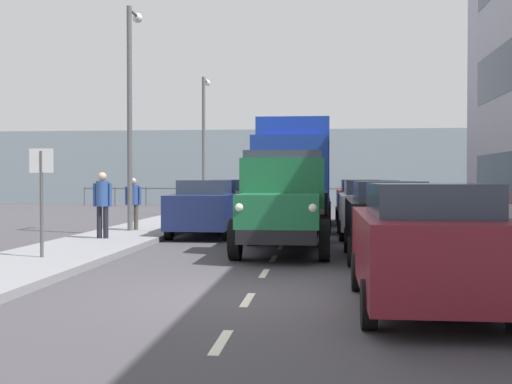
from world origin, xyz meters
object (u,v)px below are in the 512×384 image
object	(u,v)px
car_black_kerbside_1	(387,219)
pedestrian_in_dark_coat	(133,199)
car_maroon_kerbside_near	(425,244)
pedestrian_couple_b	(102,199)
car_grey_oppositeside_1	(232,201)
lamp_post_far	(204,132)
lamp_post_promenade	(131,99)
car_red_kerbside_3	(359,201)
lorry_cargo_blue	(295,170)
street_sign	(41,183)
car_navy_oppositeside_0	(206,207)
truck_vintage_green	(283,204)
car_white_kerbside_2	(370,208)

from	to	relation	value
car_black_kerbside_1	pedestrian_in_dark_coat	size ratio (longest dim) A/B	2.45
car_maroon_kerbside_near	pedestrian_couple_b	distance (m)	10.99
car_grey_oppositeside_1	lamp_post_far	size ratio (longest dim) A/B	0.70
car_grey_oppositeside_1	lamp_post_promenade	world-z (taller)	lamp_post_promenade
car_maroon_kerbside_near	car_red_kerbside_3	size ratio (longest dim) A/B	1.06
lorry_cargo_blue	pedestrian_couple_b	world-z (taller)	lorry_cargo_blue
lorry_cargo_blue	car_grey_oppositeside_1	world-z (taller)	lorry_cargo_blue
lamp_post_promenade	street_sign	xyz separation A→B (m)	(-0.20, 7.02, -2.58)
pedestrian_couple_b	car_navy_oppositeside_0	bearing A→B (deg)	-132.98
car_black_kerbside_1	car_maroon_kerbside_near	bearing A→B (deg)	90.00
truck_vintage_green	car_maroon_kerbside_near	world-z (taller)	truck_vintage_green
pedestrian_in_dark_coat	street_sign	size ratio (longest dim) A/B	0.73
car_grey_oppositeside_1	lamp_post_far	distance (m)	6.43
car_black_kerbside_1	car_grey_oppositeside_1	bearing A→B (deg)	-65.43
lamp_post_promenade	pedestrian_in_dark_coat	bearing A→B (deg)	-95.46
car_black_kerbside_1	lamp_post_promenade	distance (m)	9.82
car_black_kerbside_1	street_sign	size ratio (longest dim) A/B	1.78
car_black_kerbside_1	pedestrian_couple_b	size ratio (longest dim) A/B	2.24
car_grey_oppositeside_1	street_sign	distance (m)	12.61
car_grey_oppositeside_1	pedestrian_in_dark_coat	size ratio (longest dim) A/B	2.74
lorry_cargo_blue	lamp_post_promenade	size ratio (longest dim) A/B	1.18
car_red_kerbside_3	car_grey_oppositeside_1	bearing A→B (deg)	6.16
car_navy_oppositeside_0	car_black_kerbside_1	bearing A→B (deg)	133.15
truck_vintage_green	pedestrian_in_dark_coat	bearing A→B (deg)	-43.28
car_navy_oppositeside_0	car_grey_oppositeside_1	xyz separation A→B (m)	(0.00, -5.57, 0.00)
car_grey_oppositeside_1	pedestrian_couple_b	size ratio (longest dim) A/B	2.50
car_navy_oppositeside_0	car_grey_oppositeside_1	distance (m)	5.57
truck_vintage_green	street_sign	size ratio (longest dim) A/B	2.51
lorry_cargo_blue	car_white_kerbside_2	xyz separation A→B (m)	(-2.45, 4.08, -1.18)
lorry_cargo_blue	pedestrian_couple_b	bearing A→B (deg)	53.94
car_black_kerbside_1	lamp_post_far	bearing A→B (deg)	-66.47
truck_vintage_green	car_white_kerbside_2	bearing A→B (deg)	-117.32
truck_vintage_green	pedestrian_in_dark_coat	world-z (taller)	truck_vintage_green
pedestrian_in_dark_coat	truck_vintage_green	bearing A→B (deg)	136.72
car_white_kerbside_2	car_grey_oppositeside_1	distance (m)	7.39
truck_vintage_green	pedestrian_couple_b	world-z (taller)	truck_vintage_green
car_white_kerbside_2	street_sign	xyz separation A→B (m)	(7.19, 6.92, 0.79)
lorry_cargo_blue	street_sign	size ratio (longest dim) A/B	3.65
truck_vintage_green	car_maroon_kerbside_near	distance (m)	6.74
truck_vintage_green	car_white_kerbside_2	distance (m)	5.09
car_red_kerbside_3	lamp_post_far	size ratio (longest dim) A/B	0.64
car_maroon_kerbside_near	car_grey_oppositeside_1	distance (m)	17.04
car_white_kerbside_2	car_red_kerbside_3	xyz separation A→B (m)	(0.00, -6.00, -0.00)
car_black_kerbside_1	pedestrian_couple_b	bearing A→B (deg)	-20.38
car_navy_oppositeside_0	street_sign	distance (m)	7.21
pedestrian_in_dark_coat	street_sign	distance (m)	7.19
pedestrian_in_dark_coat	car_white_kerbside_2	bearing A→B (deg)	178.14
truck_vintage_green	lamp_post_promenade	size ratio (longest dim) A/B	0.81
car_white_kerbside_2	car_red_kerbside_3	world-z (taller)	same
car_white_kerbside_2	car_grey_oppositeside_1	size ratio (longest dim) A/B	0.90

